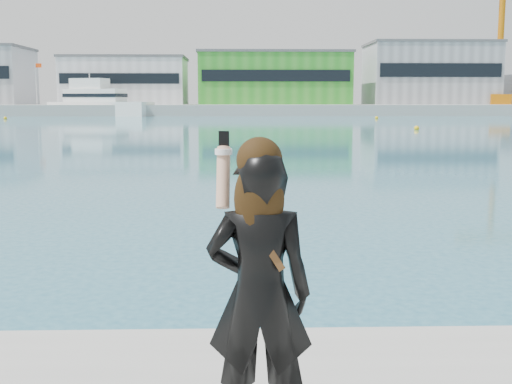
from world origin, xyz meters
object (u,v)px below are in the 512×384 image
(woman, at_px, (259,286))
(buoy_near, at_px, (417,130))
(dock_crane, at_px, (507,37))
(buoy_far, at_px, (5,119))
(motor_yacht, at_px, (98,102))
(buoy_extra, at_px, (377,119))

(woman, bearing_deg, buoy_near, -103.60)
(dock_crane, relative_size, buoy_far, 48.00)
(dock_crane, height_order, buoy_near, dock_crane)
(motor_yacht, xyz_separation_m, buoy_far, (-9.69, -20.14, -2.49))
(motor_yacht, bearing_deg, buoy_near, -34.99)
(motor_yacht, bearing_deg, woman, -59.33)
(buoy_near, bearing_deg, woman, -106.53)
(buoy_extra, bearing_deg, motor_yacht, 156.93)
(dock_crane, height_order, buoy_far, dock_crane)
(buoy_far, relative_size, woman, 0.27)
(buoy_near, bearing_deg, buoy_far, 144.92)
(motor_yacht, relative_size, buoy_near, 39.42)
(buoy_near, relative_size, buoy_far, 1.00)
(dock_crane, xyz_separation_m, buoy_far, (-87.74, -28.11, -15.07))
(motor_yacht, bearing_deg, dock_crane, 23.96)
(dock_crane, relative_size, motor_yacht, 1.22)
(dock_crane, relative_size, buoy_near, 48.00)
(woman, bearing_deg, buoy_extra, -99.72)
(motor_yacht, distance_m, buoy_extra, 50.97)
(buoy_far, distance_m, woman, 101.08)
(buoy_near, bearing_deg, dock_crane, 61.44)
(buoy_extra, xyz_separation_m, woman, (-21.30, -94.92, 1.74))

